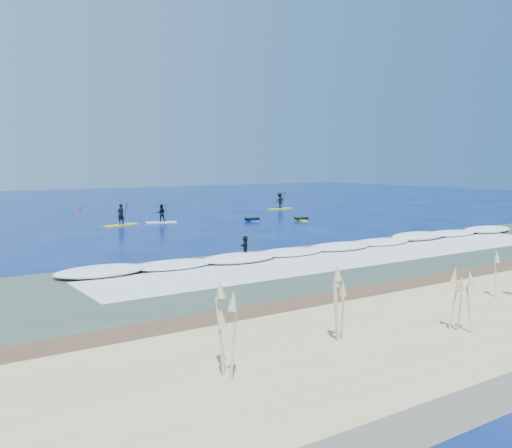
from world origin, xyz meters
TOP-DOWN VIEW (x-y plane):
  - ground at (0.00, 0.00)m, footprint 160.00×160.00m
  - wet_sand_strip at (0.00, -21.50)m, footprint 90.00×5.00m
  - shallow_water at (0.00, -14.00)m, footprint 90.00×13.00m
  - breaking_wave at (0.00, -10.00)m, footprint 40.00×6.00m
  - whitewater at (0.00, -13.00)m, footprint 34.00×5.00m
  - sup_paddler_left at (-6.03, 11.19)m, footprint 3.38×1.82m
  - sup_paddler_center at (-2.01, 11.40)m, footprint 2.89×1.67m
  - sup_paddler_right at (16.17, 17.29)m, footprint 3.37×1.14m
  - prone_paddler_near at (9.98, 5.45)m, footprint 1.53×1.98m
  - prone_paddler_far at (5.69, 7.62)m, footprint 1.67×2.11m
  - wave_surfer at (-6.33, -9.74)m, footprint 1.55×1.52m
  - marker_buoy at (-4.26, 29.20)m, footprint 0.27×0.27m

SIDE VIEW (x-z plane):
  - ground at x=0.00m, z-range 0.00..0.00m
  - wet_sand_strip at x=0.00m, z-range -0.04..0.04m
  - breaking_wave at x=0.00m, z-range -0.15..0.15m
  - whitewater at x=0.00m, z-range -0.01..0.01m
  - shallow_water at x=0.00m, z-range 0.00..0.01m
  - prone_paddler_near at x=9.98m, z-range -0.06..0.34m
  - prone_paddler_far at x=5.69m, z-range -0.07..0.37m
  - marker_buoy at x=-4.26m, z-range -0.04..0.61m
  - wave_surfer at x=-6.33m, z-range 0.10..1.34m
  - sup_paddler_left at x=-6.03m, z-range -0.43..1.88m
  - sup_paddler_center at x=-2.01m, z-range -0.25..1.73m
  - sup_paddler_right at x=16.17m, z-range -0.26..2.07m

